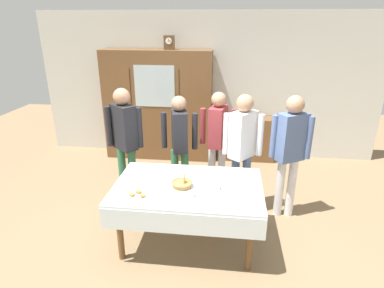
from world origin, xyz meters
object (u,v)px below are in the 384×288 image
at_px(mantel_clock, 169,42).
at_px(book_stack, 248,114).
at_px(tea_cup_mid_right, 196,177).
at_px(spoon_far_left, 152,176).
at_px(pastry_plate, 138,196).
at_px(person_beside_shelf, 243,143).
at_px(tea_cup_mid_left, 217,187).
at_px(person_near_right_end, 290,146).
at_px(bread_basket, 182,184).
at_px(tea_cup_front_edge, 130,182).
at_px(person_by_cabinet, 179,139).
at_px(tea_cup_far_right, 191,195).
at_px(wall_cabinet, 158,106).
at_px(person_behind_table_right, 218,134).
at_px(spoon_front_edge, 234,172).
at_px(person_behind_table_left, 125,135).
at_px(dining_table, 188,194).
at_px(tea_cup_far_left, 175,172).
at_px(bookshelf_low, 246,138).

relative_size(mantel_clock, book_stack, 1.08).
height_order(tea_cup_mid_right, spoon_far_left, tea_cup_mid_right).
xyz_separation_m(pastry_plate, person_beside_shelf, (1.12, 1.09, 0.24)).
height_order(mantel_clock, tea_cup_mid_left, mantel_clock).
distance_m(pastry_plate, person_near_right_end, 2.03).
bearing_deg(bread_basket, tea_cup_front_edge, -179.29).
height_order(mantel_clock, book_stack, mantel_clock).
bearing_deg(pastry_plate, person_by_cabinet, 79.66).
distance_m(tea_cup_far_right, tea_cup_mid_right, 0.41).
relative_size(spoon_far_left, person_beside_shelf, 0.07).
distance_m(tea_cup_mid_right, spoon_far_left, 0.53).
bearing_deg(wall_cabinet, person_behind_table_right, -48.58).
bearing_deg(wall_cabinet, tea_cup_far_right, -71.00).
bearing_deg(book_stack, person_by_cabinet, -123.22).
relative_size(person_by_cabinet, person_beside_shelf, 0.94).
distance_m(spoon_front_edge, person_behind_table_right, 0.89).
bearing_deg(person_behind_table_left, bread_basket, -43.11).
height_order(dining_table, person_behind_table_right, person_behind_table_right).
bearing_deg(tea_cup_far_left, pastry_plate, -117.29).
xyz_separation_m(wall_cabinet, spoon_front_edge, (1.42, -2.17, -0.26)).
bearing_deg(tea_cup_far_right, bookshelf_low, 75.95).
bearing_deg(tea_cup_front_edge, person_behind_table_right, 53.15).
height_order(wall_cabinet, book_stack, wall_cabinet).
relative_size(tea_cup_front_edge, person_behind_table_right, 0.08).
bearing_deg(spoon_front_edge, tea_cup_far_right, -125.35).
xyz_separation_m(dining_table, tea_cup_far_left, (-0.20, 0.30, 0.13)).
height_order(tea_cup_mid_right, pastry_plate, tea_cup_mid_right).
bearing_deg(pastry_plate, person_behind_table_right, 63.00).
relative_size(wall_cabinet, tea_cup_far_left, 15.70).
bearing_deg(tea_cup_far_right, person_beside_shelf, 61.45).
height_order(dining_table, tea_cup_far_right, tea_cup_far_right).
height_order(mantel_clock, spoon_far_left, mantel_clock).
xyz_separation_m(dining_table, book_stack, (0.78, 2.64, 0.23)).
height_order(book_stack, spoon_far_left, book_stack).
xyz_separation_m(tea_cup_mid_right, spoon_front_edge, (0.44, 0.23, -0.02)).
bearing_deg(person_behind_table_right, wall_cabinet, 131.42).
height_order(tea_cup_far_left, tea_cup_front_edge, same).
xyz_separation_m(dining_table, tea_cup_mid_right, (0.08, 0.19, 0.12)).
distance_m(tea_cup_far_right, person_near_right_end, 1.54).
bearing_deg(wall_cabinet, spoon_front_edge, -56.83).
bearing_deg(tea_cup_mid_left, book_stack, 80.35).
bearing_deg(tea_cup_far_left, mantel_clock, 101.42).
distance_m(tea_cup_far_left, tea_cup_mid_left, 0.62).
distance_m(spoon_far_left, person_behind_table_right, 1.30).
bearing_deg(bread_basket, spoon_front_edge, 36.00).
xyz_separation_m(person_behind_table_left, person_near_right_end, (2.23, -0.12, -0.01)).
bearing_deg(dining_table, tea_cup_front_edge, -178.92).
relative_size(pastry_plate, person_behind_table_right, 0.18).
height_order(tea_cup_far_left, person_behind_table_left, person_behind_table_left).
relative_size(person_behind_table_left, person_near_right_end, 1.01).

